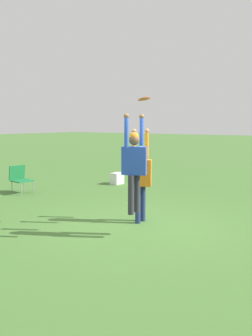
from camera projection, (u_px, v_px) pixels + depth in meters
ground_plane at (138, 226)px, 7.22m from camera, size 120.00×120.00×0.00m
person_jumping at (134, 162)px, 6.37m from camera, size 0.63×0.51×1.96m
person_defending at (141, 173)px, 7.40m from camera, size 0.63×0.52×2.14m
frisbee at (144, 99)px, 6.84m from camera, size 0.26×0.26×0.07m
camping_chair_2 at (20, 177)px, 10.67m from camera, size 0.61×0.66×0.90m
cooler_box at (117, 178)px, 12.30m from camera, size 0.49×0.33×0.42m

